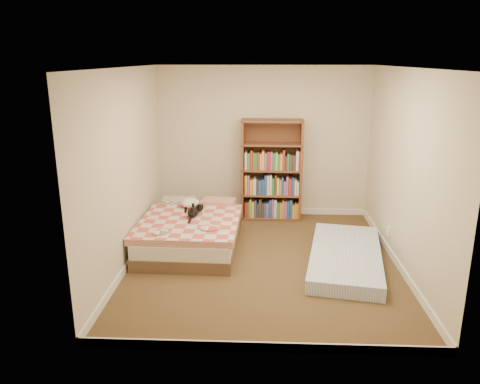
{
  "coord_description": "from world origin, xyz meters",
  "views": [
    {
      "loc": [
        -0.05,
        -5.74,
        2.61
      ],
      "look_at": [
        -0.32,
        0.3,
        0.87
      ],
      "focal_mm": 35.0,
      "sensor_mm": 36.0,
      "label": 1
    }
  ],
  "objects_px": {
    "bed": "(192,231)",
    "white_dog": "(191,203)",
    "black_cat": "(193,211)",
    "bookshelf": "(271,183)",
    "floor_mattress": "(346,257)"
  },
  "relations": [
    {
      "from": "bookshelf",
      "to": "white_dog",
      "type": "height_order",
      "value": "bookshelf"
    },
    {
      "from": "white_dog",
      "to": "bookshelf",
      "type": "bearing_deg",
      "value": 25.65
    },
    {
      "from": "black_cat",
      "to": "bookshelf",
      "type": "bearing_deg",
      "value": 70.87
    },
    {
      "from": "bookshelf",
      "to": "black_cat",
      "type": "distance_m",
      "value": 1.69
    },
    {
      "from": "floor_mattress",
      "to": "white_dog",
      "type": "height_order",
      "value": "white_dog"
    },
    {
      "from": "bed",
      "to": "white_dog",
      "type": "distance_m",
      "value": 0.49
    },
    {
      "from": "bed",
      "to": "white_dog",
      "type": "height_order",
      "value": "white_dog"
    },
    {
      "from": "bed",
      "to": "black_cat",
      "type": "height_order",
      "value": "black_cat"
    },
    {
      "from": "floor_mattress",
      "to": "white_dog",
      "type": "xyz_separation_m",
      "value": [
        -2.17,
        0.9,
        0.43
      ]
    },
    {
      "from": "bed",
      "to": "floor_mattress",
      "type": "relative_size",
      "value": 0.96
    },
    {
      "from": "bed",
      "to": "black_cat",
      "type": "xyz_separation_m",
      "value": [
        0.03,
        0.05,
        0.28
      ]
    },
    {
      "from": "bookshelf",
      "to": "floor_mattress",
      "type": "bearing_deg",
      "value": -61.28
    },
    {
      "from": "black_cat",
      "to": "white_dog",
      "type": "relative_size",
      "value": 1.81
    },
    {
      "from": "bookshelf",
      "to": "white_dog",
      "type": "xyz_separation_m",
      "value": [
        -1.22,
        -0.91,
        -0.08
      ]
    },
    {
      "from": "white_dog",
      "to": "bed",
      "type": "bearing_deg",
      "value": -91.81
    }
  ]
}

